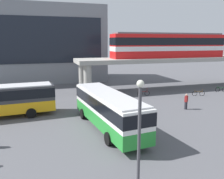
{
  "coord_description": "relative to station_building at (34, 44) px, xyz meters",
  "views": [
    {
      "loc": [
        -5.92,
        -16.91,
        7.52
      ],
      "look_at": [
        1.75,
        7.68,
        2.2
      ],
      "focal_mm": 37.35,
      "sensor_mm": 36.0,
      "label": 1
    }
  ],
  "objects": [
    {
      "name": "ground_plane",
      "position": [
        6.63,
        -20.78,
        -7.04
      ],
      "size": [
        120.0,
        120.0,
        0.0
      ],
      "primitive_type": "plane",
      "color": "#515156"
    },
    {
      "name": "station_building",
      "position": [
        0.0,
        0.0,
        0.0
      ],
      "size": [
        26.05,
        11.17,
        14.08
      ],
      "color": "slate",
      "rests_on": "ground_plane"
    },
    {
      "name": "elevated_platform",
      "position": [
        21.34,
        -14.54,
        -2.75
      ],
      "size": [
        31.26,
        5.69,
        5.01
      ],
      "color": "#9E9B93",
      "rests_on": "ground_plane"
    },
    {
      "name": "train",
      "position": [
        20.49,
        -14.54,
        -0.06
      ],
      "size": [
        18.79,
        2.96,
        3.84
      ],
      "color": "red",
      "rests_on": "elevated_platform"
    },
    {
      "name": "bus_main",
      "position": [
        6.12,
        -29.09,
        -5.05
      ],
      "size": [
        3.73,
        11.25,
        3.22
      ],
      "color": "#268C33",
      "rests_on": "ground_plane"
    },
    {
      "name": "bicycle_green",
      "position": [
        26.92,
        -19.49,
        -6.68
      ],
      "size": [
        1.73,
        0.59,
        1.04
      ],
      "color": "black",
      "rests_on": "ground_plane"
    },
    {
      "name": "bicycle_brown",
      "position": [
        21.9,
        -20.72,
        -6.68
      ],
      "size": [
        1.73,
        0.56,
        1.04
      ],
      "color": "black",
      "rests_on": "ground_plane"
    },
    {
      "name": "bicycle_red",
      "position": [
        14.51,
        -18.39,
        -6.68
      ],
      "size": [
        1.78,
        0.29,
        1.04
      ],
      "color": "black",
      "rests_on": "ground_plane"
    },
    {
      "name": "pedestrian_at_kerb",
      "position": [
        16.23,
        -25.96,
        -6.2
      ],
      "size": [
        0.48,
        0.43,
        1.79
      ],
      "color": "#26262D",
      "rests_on": "ground_plane"
    },
    {
      "name": "lamp_post",
      "position": [
        5.08,
        -38.06,
        -3.59
      ],
      "size": [
        0.36,
        0.36,
        5.8
      ],
      "color": "#3F3F44",
      "rests_on": "ground_plane"
    }
  ]
}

